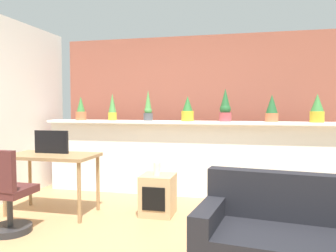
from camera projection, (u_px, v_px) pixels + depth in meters
The scene contains 17 objects.
ground_plane at pixel (149, 251), 3.12m from camera, with size 12.00×12.00×0.00m, color tan.
divider_wall at pixel (186, 160), 5.04m from camera, with size 4.43×0.16×1.09m, color white.
plant_shelf at pixel (186, 122), 4.96m from camera, with size 4.43×0.33×0.04m, color white.
brick_wall_behind at pixel (193, 112), 5.58m from camera, with size 4.43×0.10×2.50m, color #9E5442.
potted_plant_0 at pixel (81, 110), 5.31m from camera, with size 0.17×0.17×0.37m.
potted_plant_1 at pixel (112, 108), 5.20m from camera, with size 0.13×0.13×0.42m.
potted_plant_2 at pixel (148, 108), 5.10m from camera, with size 0.14×0.14×0.47m.
potted_plant_3 at pixel (188, 110), 4.91m from camera, with size 0.18×0.18×0.37m.
potted_plant_4 at pixel (225, 107), 4.82m from camera, with size 0.18×0.18×0.47m.
potted_plant_5 at pixel (272, 109), 4.70m from camera, with size 0.18×0.18×0.38m.
potted_plant_6 at pixel (317, 109), 4.51m from camera, with size 0.19×0.19×0.39m.
desk at pixel (52, 161), 4.20m from camera, with size 1.10×0.60×0.75m.
tv_monitor at pixel (51, 142), 4.28m from camera, with size 0.46×0.04×0.29m, color black.
office_chair at pixel (6, 198), 3.51m from camera, with size 0.45×0.45×0.91m.
side_cube_shelf at pixel (158, 195), 4.17m from camera, with size 0.40×0.41×0.50m.
vase_on_shelf at pixel (157, 169), 4.14m from camera, with size 0.08×0.08×0.16m, color silver.
couch at pixel (302, 247), 2.54m from camera, with size 1.65×0.96×0.80m.
Camera 1 is at (0.87, -2.93, 1.35)m, focal length 35.89 mm.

